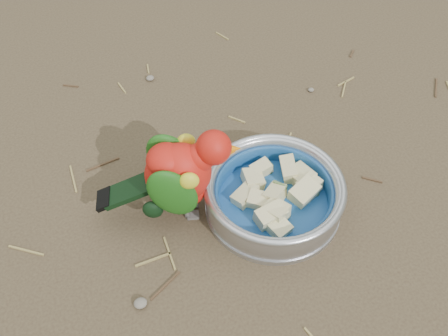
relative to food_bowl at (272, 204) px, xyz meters
name	(u,v)px	position (x,y,z in m)	size (l,w,h in m)	color
ground	(277,184)	(0.03, 0.04, -0.01)	(60.00, 60.00, 0.00)	#493B29
food_bowl	(272,204)	(0.00, 0.00, 0.00)	(0.22, 0.22, 0.02)	#B2B2BA
bowl_wall	(274,193)	(0.00, 0.00, 0.03)	(0.22, 0.22, 0.04)	#B2B2BA
fruit_wedges	(274,195)	(0.00, 0.00, 0.02)	(0.13, 0.13, 0.03)	beige
lory_parrot	(181,179)	(-0.14, 0.04, 0.07)	(0.10, 0.20, 0.16)	red
ground_debris	(242,164)	(-0.01, 0.10, -0.01)	(0.90, 0.80, 0.01)	#96834A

